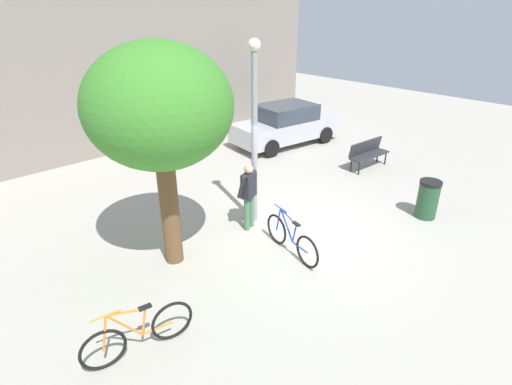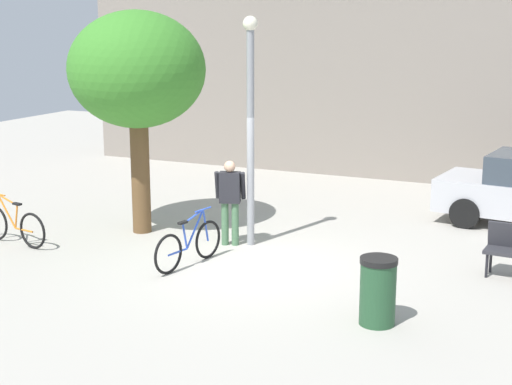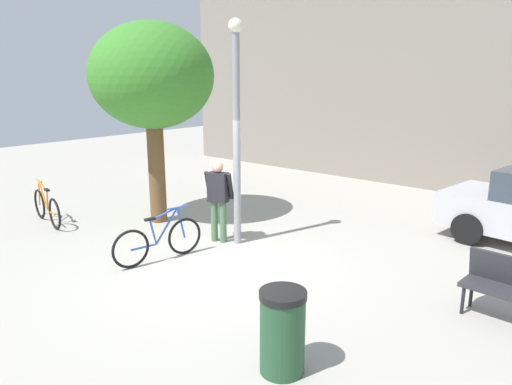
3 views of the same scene
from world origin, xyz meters
TOP-DOWN VIEW (x-y plane):
  - ground_plane at (0.00, 0.00)m, footprint 36.00×36.00m
  - building_facade at (0.00, 9.31)m, footprint 18.06×2.00m
  - lamppost at (-0.53, 1.17)m, footprint 0.28×0.28m
  - person_by_lamppost at (-0.89, 0.99)m, footprint 0.63×0.41m
  - plaza_tree at (-2.97, 1.09)m, footprint 2.73×2.73m
  - bicycle_orange at (-4.77, -0.71)m, footprint 1.79×0.36m
  - bicycle_blue at (-0.98, -0.48)m, footprint 0.38×1.79m
  - trash_bin at (2.81, -1.72)m, footprint 0.54×0.54m

SIDE VIEW (x-z plane):
  - ground_plane at x=0.00m, z-range 0.00..0.00m
  - bicycle_blue at x=-0.98m, z-range -0.10..0.87m
  - bicycle_orange at x=-4.77m, z-range -0.10..0.87m
  - trash_bin at x=2.81m, z-range 0.00..1.00m
  - person_by_lamppost at x=-0.89m, z-range 0.13..1.80m
  - lamppost at x=-0.53m, z-range 0.31..4.68m
  - plaza_tree at x=-2.97m, z-range 1.05..5.54m
  - building_facade at x=0.00m, z-range 0.00..7.28m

